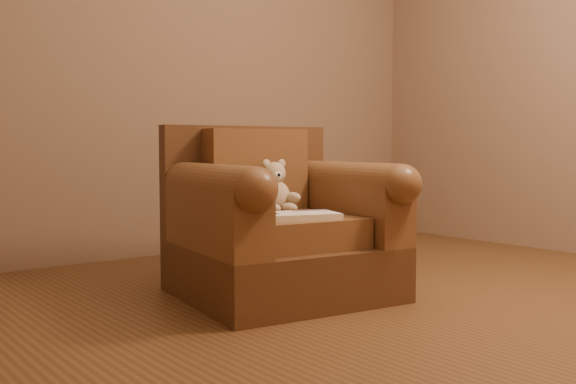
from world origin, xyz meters
TOP-DOWN VIEW (x-y plane):
  - floor at (0.00, 0.00)m, footprint 4.00×4.00m
  - armchair at (-0.30, 0.61)m, footprint 1.03×0.99m
  - teddy_bear at (-0.26, 0.68)m, footprint 0.19×0.22m
  - guidebook at (-0.36, 0.39)m, footprint 0.40×0.31m
  - side_table at (0.51, 0.83)m, footprint 0.39×0.39m

SIDE VIEW (x-z plane):
  - floor at x=0.00m, z-range 0.00..0.00m
  - side_table at x=0.51m, z-range 0.02..0.57m
  - armchair at x=-0.30m, z-range -0.09..0.73m
  - guidebook at x=-0.36m, z-range 0.39..0.42m
  - teddy_bear at x=-0.26m, z-range 0.36..0.63m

